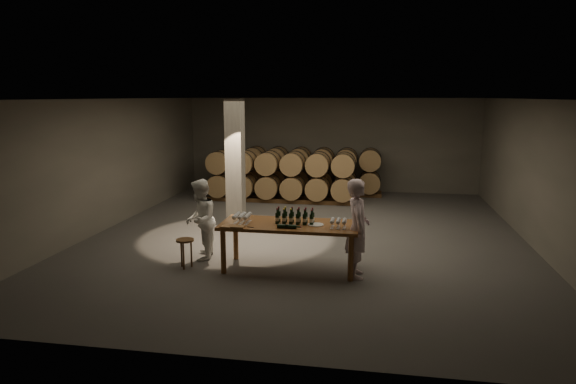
% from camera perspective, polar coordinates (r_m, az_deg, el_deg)
% --- Properties ---
extents(room, '(12.00, 12.00, 12.00)m').
position_cam_1_polar(room, '(12.54, -5.88, 2.93)').
color(room, '#54514F').
rests_on(room, ground).
extents(tasting_table, '(2.60, 1.10, 0.90)m').
position_cam_1_polar(tasting_table, '(9.71, 0.18, -4.12)').
color(tasting_table, brown).
rests_on(tasting_table, ground).
extents(barrel_stack_back, '(5.48, 0.95, 1.57)m').
position_cam_1_polar(barrel_stack_back, '(17.32, 1.32, 2.53)').
color(barrel_stack_back, '#56351D').
rests_on(barrel_stack_back, ground).
extents(barrel_stack_front, '(4.70, 0.95, 1.57)m').
position_cam_1_polar(barrel_stack_front, '(16.02, -0.80, 1.87)').
color(barrel_stack_front, '#56351D').
rests_on(barrel_stack_front, ground).
extents(bottle_cluster, '(0.73, 0.23, 0.30)m').
position_cam_1_polar(bottle_cluster, '(9.66, 0.77, -2.90)').
color(bottle_cluster, black).
rests_on(bottle_cluster, tasting_table).
extents(lying_bottles, '(0.44, 0.07, 0.07)m').
position_cam_1_polar(lying_bottles, '(9.32, -0.07, -3.85)').
color(lying_bottles, black).
rests_on(lying_bottles, tasting_table).
extents(glass_cluster_left, '(0.31, 0.42, 0.18)m').
position_cam_1_polar(glass_cluster_left, '(9.77, -5.13, -2.67)').
color(glass_cluster_left, silver).
rests_on(glass_cluster_left, tasting_table).
extents(glass_cluster_right, '(0.30, 0.30, 0.16)m').
position_cam_1_polar(glass_cluster_right, '(9.41, 5.62, -3.26)').
color(glass_cluster_right, silver).
rests_on(glass_cluster_right, tasting_table).
extents(plate, '(0.30, 0.30, 0.02)m').
position_cam_1_polar(plate, '(9.58, 3.11, -3.65)').
color(plate, silver).
rests_on(plate, tasting_table).
extents(notebook_near, '(0.24, 0.19, 0.03)m').
position_cam_1_polar(notebook_near, '(9.44, -5.58, -3.85)').
color(notebook_near, brown).
rests_on(notebook_near, tasting_table).
extents(notebook_corner, '(0.24, 0.29, 0.02)m').
position_cam_1_polar(notebook_corner, '(9.52, -6.73, -3.77)').
color(notebook_corner, brown).
rests_on(notebook_corner, tasting_table).
extents(pen, '(0.13, 0.05, 0.01)m').
position_cam_1_polar(pen, '(9.43, -4.19, -3.91)').
color(pen, black).
rests_on(pen, tasting_table).
extents(stool, '(0.34, 0.34, 0.57)m').
position_cam_1_polar(stool, '(10.08, -11.36, -5.73)').
color(stool, '#56351D').
rests_on(stool, ground).
extents(person_man, '(0.52, 0.71, 1.82)m').
position_cam_1_polar(person_man, '(9.38, 7.74, -4.04)').
color(person_man, silver).
rests_on(person_man, ground).
extents(person_woman, '(0.75, 0.89, 1.64)m').
position_cam_1_polar(person_woman, '(10.48, -9.73, -3.05)').
color(person_woman, white).
rests_on(person_woman, ground).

